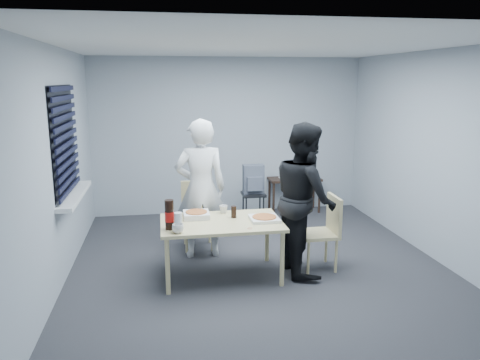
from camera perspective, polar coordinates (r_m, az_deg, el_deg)
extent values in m
plane|color=#2A292E|center=(5.83, 2.26, -10.41)|extent=(5.00, 5.00, 0.00)
plane|color=white|center=(5.39, 2.50, 16.03)|extent=(5.00, 5.00, 0.00)
plane|color=#A1A8B1|center=(7.90, -1.40, 5.36)|extent=(4.50, 0.00, 4.50)
plane|color=#A1A8B1|center=(3.12, 11.96, -5.54)|extent=(4.50, 0.00, 4.50)
plane|color=#A1A8B1|center=(5.46, -21.40, 1.45)|extent=(0.00, 5.00, 5.00)
plane|color=#A1A8B1|center=(6.32, 22.79, 2.69)|extent=(0.00, 5.00, 5.00)
plane|color=black|center=(5.81, -20.67, 4.60)|extent=(0.00, 1.30, 1.30)
cube|color=black|center=(5.80, -20.38, 4.62)|extent=(0.04, 1.30, 1.25)
cube|color=silver|center=(5.91, -19.48, -1.75)|extent=(0.18, 1.42, 0.05)
cube|color=#D2C08A|center=(5.33, -2.29, -5.23)|extent=(1.36, 0.86, 0.04)
cylinder|color=#D2C08A|center=(5.05, -8.82, -10.36)|extent=(0.05, 0.05, 0.63)
cylinder|color=#D2C08A|center=(5.74, -8.95, -7.55)|extent=(0.05, 0.05, 0.63)
cylinder|color=#D2C08A|center=(5.21, 5.17, -9.56)|extent=(0.05, 0.05, 0.63)
cylinder|color=#D2C08A|center=(5.88, 3.32, -6.94)|extent=(0.05, 0.05, 0.63)
cube|color=#D2C08A|center=(6.31, -5.13, -4.52)|extent=(0.42, 0.42, 0.04)
cube|color=#D2C08A|center=(6.43, -5.31, -1.99)|extent=(0.42, 0.04, 0.44)
cylinder|color=#D2C08A|center=(6.21, -6.54, -7.02)|extent=(0.03, 0.03, 0.41)
cylinder|color=#D2C08A|center=(6.53, -6.71, -6.04)|extent=(0.03, 0.03, 0.41)
cylinder|color=#D2C08A|center=(6.23, -3.40, -6.88)|extent=(0.03, 0.03, 0.41)
cylinder|color=#D2C08A|center=(6.55, -3.73, -5.92)|extent=(0.03, 0.03, 0.41)
cube|color=#D2C08A|center=(5.69, 9.51, -6.51)|extent=(0.42, 0.42, 0.04)
cube|color=#D2C08A|center=(5.68, 11.41, -4.08)|extent=(0.04, 0.42, 0.44)
cylinder|color=#D2C08A|center=(5.56, 8.33, -9.38)|extent=(0.03, 0.03, 0.41)
cylinder|color=#D2C08A|center=(5.87, 7.30, -8.19)|extent=(0.03, 0.03, 0.41)
cylinder|color=#D2C08A|center=(5.67, 11.64, -9.07)|extent=(0.03, 0.03, 0.41)
cylinder|color=#D2C08A|center=(5.97, 10.46, -7.93)|extent=(0.03, 0.03, 0.41)
imported|color=silver|center=(5.91, -4.81, -1.09)|extent=(0.65, 0.42, 1.77)
imported|color=black|center=(5.48, 7.88, -2.23)|extent=(0.47, 0.86, 1.77)
cube|color=#331E18|center=(8.04, 6.66, 0.10)|extent=(0.88, 0.39, 0.04)
cylinder|color=#331E18|center=(7.86, 4.12, -2.33)|extent=(0.04, 0.04, 0.55)
cylinder|color=#331E18|center=(8.15, 3.60, -1.79)|extent=(0.04, 0.04, 0.55)
cylinder|color=#331E18|center=(8.08, 9.65, -2.06)|extent=(0.04, 0.04, 0.55)
cylinder|color=#331E18|center=(8.37, 8.95, -1.55)|extent=(0.04, 0.04, 0.55)
cube|color=black|center=(7.35, 1.63, -1.73)|extent=(0.35, 0.35, 0.04)
cylinder|color=black|center=(7.26, 0.77, -3.92)|extent=(0.04, 0.04, 0.45)
cylinder|color=black|center=(7.52, 0.39, -3.35)|extent=(0.04, 0.04, 0.45)
cylinder|color=black|center=(7.31, 2.88, -3.81)|extent=(0.04, 0.04, 0.45)
cylinder|color=black|center=(7.57, 2.44, -3.25)|extent=(0.04, 0.04, 0.45)
cube|color=slate|center=(7.29, 1.64, 0.13)|extent=(0.32, 0.17, 0.45)
cube|color=slate|center=(7.19, 1.82, -0.48)|extent=(0.23, 0.06, 0.21)
cube|color=white|center=(5.48, -5.34, -4.41)|extent=(0.30, 0.30, 0.03)
cube|color=white|center=(5.47, -5.35, -4.09)|extent=(0.30, 0.30, 0.03)
cylinder|color=#CC7F38|center=(5.46, -5.35, -3.88)|extent=(0.25, 0.25, 0.01)
cube|color=white|center=(5.36, 2.98, -4.73)|extent=(0.32, 0.32, 0.03)
cylinder|color=#CC7F38|center=(5.35, 2.98, -4.49)|extent=(0.27, 0.27, 0.01)
imported|color=silver|center=(4.95, -7.58, -5.88)|extent=(0.17, 0.17, 0.10)
imported|color=silver|center=(5.63, -2.03, -3.58)|extent=(0.10, 0.10, 0.09)
cylinder|color=black|center=(5.44, -0.77, -3.90)|extent=(0.07, 0.07, 0.14)
cylinder|color=black|center=(5.06, -8.59, -4.20)|extent=(0.10, 0.10, 0.32)
cylinder|color=red|center=(5.06, -8.58, -4.43)|extent=(0.10, 0.10, 0.11)
cylinder|color=silver|center=(5.01, -7.54, -5.05)|extent=(0.11, 0.11, 0.20)
torus|color=red|center=(5.07, 1.18, -5.91)|extent=(0.06, 0.06, 0.00)
cube|color=white|center=(7.98, 5.65, 0.20)|extent=(0.28, 0.34, 0.00)
cube|color=black|center=(8.09, 8.16, 0.51)|extent=(0.17, 0.15, 0.06)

